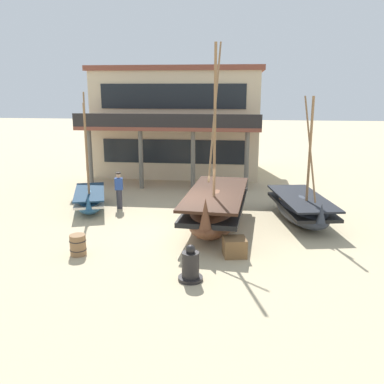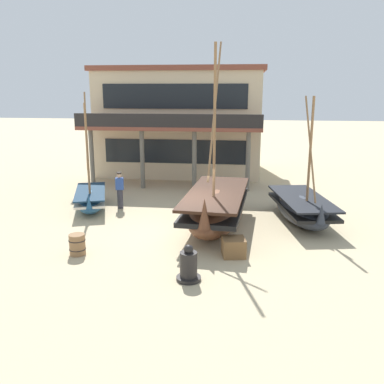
% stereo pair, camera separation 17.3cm
% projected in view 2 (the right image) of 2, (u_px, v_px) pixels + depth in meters
% --- Properties ---
extents(ground_plane, '(120.00, 120.00, 0.00)m').
position_uv_depth(ground_plane, '(189.00, 234.00, 15.68)').
color(ground_plane, tan).
extents(fishing_boat_near_left, '(2.37, 3.88, 5.21)m').
position_uv_depth(fishing_boat_near_left, '(91.00, 198.00, 18.91)').
color(fishing_boat_near_left, '#23517A').
rests_on(fishing_boat_near_left, ground).
extents(fishing_boat_centre_large, '(2.53, 5.91, 7.05)m').
position_uv_depth(fishing_boat_centre_large, '(216.00, 208.00, 16.24)').
color(fishing_boat_centre_large, brown).
rests_on(fishing_boat_centre_large, ground).
extents(fishing_boat_far_right, '(2.54, 4.75, 5.08)m').
position_uv_depth(fishing_boat_far_right, '(302.00, 208.00, 17.05)').
color(fishing_boat_far_right, '#2D333D').
rests_on(fishing_boat_far_right, ground).
extents(fisherman_by_hull, '(0.40, 0.29, 1.68)m').
position_uv_depth(fisherman_by_hull, '(120.00, 190.00, 18.93)').
color(fisherman_by_hull, '#33333D').
rests_on(fisherman_by_hull, ground).
extents(capstan_winch, '(0.71, 0.71, 1.07)m').
position_uv_depth(capstan_winch, '(189.00, 266.00, 11.83)').
color(capstan_winch, black).
rests_on(capstan_winch, ground).
extents(wooden_barrel, '(0.56, 0.56, 0.70)m').
position_uv_depth(wooden_barrel, '(77.00, 244.00, 13.69)').
color(wooden_barrel, olive).
rests_on(wooden_barrel, ground).
extents(cargo_crate, '(0.85, 0.85, 0.61)m').
position_uv_depth(cargo_crate, '(234.00, 247.00, 13.59)').
color(cargo_crate, brown).
rests_on(cargo_crate, ground).
extents(harbor_building_main, '(10.40, 8.91, 6.65)m').
position_uv_depth(harbor_building_main, '(182.00, 120.00, 27.07)').
color(harbor_building_main, beige).
rests_on(harbor_building_main, ground).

